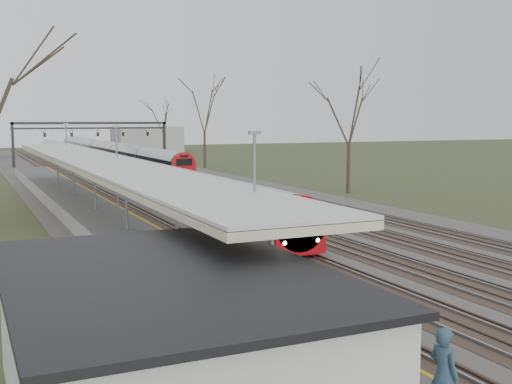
# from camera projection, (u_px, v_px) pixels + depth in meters

# --- Properties ---
(track_bed) EXTENTS (24.00, 160.00, 0.22)m
(track_bed) POSITION_uv_depth(u_px,v_px,m) (152.00, 186.00, 61.37)
(track_bed) COLOR #474442
(track_bed) RESTS_ON ground
(platform) EXTENTS (3.50, 69.00, 1.00)m
(platform) POSITION_uv_depth(u_px,v_px,m) (85.00, 211.00, 41.66)
(platform) COLOR #9E9B93
(platform) RESTS_ON ground
(canopy) EXTENTS (4.10, 50.00, 3.11)m
(canopy) POSITION_uv_depth(u_px,v_px,m) (97.00, 162.00, 37.19)
(canopy) COLOR slate
(canopy) RESTS_ON platform
(station_building) EXTENTS (6.00, 9.00, 3.20)m
(station_building) POSITION_uv_depth(u_px,v_px,m) (166.00, 350.00, 13.48)
(station_building) COLOR silver
(station_building) RESTS_ON ground
(signal_gantry) EXTENTS (21.00, 0.59, 6.08)m
(signal_gantry) POSITION_uv_depth(u_px,v_px,m) (92.00, 130.00, 87.90)
(signal_gantry) COLOR black
(signal_gantry) RESTS_ON ground
(tree_east_far) EXTENTS (5.00, 5.00, 10.30)m
(tree_east_far) POSITION_uv_depth(u_px,v_px,m) (349.00, 109.00, 54.53)
(tree_east_far) COLOR #2D231C
(tree_east_far) RESTS_ON ground
(train_near) EXTENTS (2.62, 90.21, 3.05)m
(train_near) POSITION_uv_depth(u_px,v_px,m) (101.00, 165.00, 69.26)
(train_near) COLOR #A7A9B1
(train_near) RESTS_ON ground
(train_far) EXTENTS (2.62, 75.21, 3.05)m
(train_far) POSITION_uv_depth(u_px,v_px,m) (108.00, 151.00, 99.40)
(train_far) COLOR #A7A9B1
(train_far) RESTS_ON ground
(passenger) EXTENTS (0.49, 0.68, 1.76)m
(passenger) POSITION_uv_depth(u_px,v_px,m) (444.00, 374.00, 11.48)
(passenger) COLOR #324C61
(passenger) RESTS_ON platform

